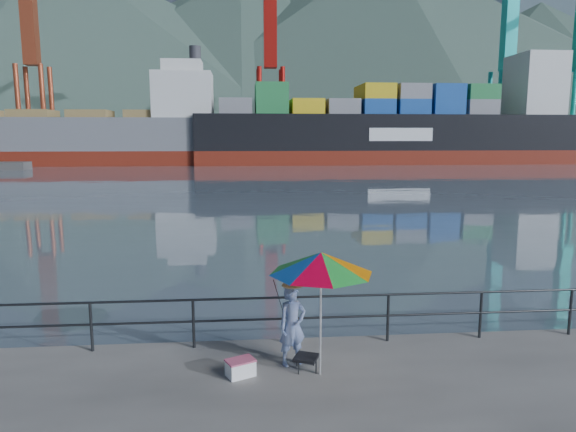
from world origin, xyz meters
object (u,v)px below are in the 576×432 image
(fisherman, at_px, (292,326))
(container_ship, at_px, (401,127))
(beach_umbrella, at_px, (321,263))
(cooler_bag, at_px, (241,369))
(bulk_carrier, at_px, (100,136))

(fisherman, xyz_separation_m, container_ship, (25.15, 74.57, 5.05))
(fisherman, height_order, beach_umbrella, beach_umbrella)
(beach_umbrella, distance_m, cooler_bag, 2.39)
(fisherman, bearing_deg, container_ship, 48.48)
(cooler_bag, distance_m, container_ship, 79.60)
(fisherman, height_order, bulk_carrier, bulk_carrier)
(fisherman, bearing_deg, bulk_carrier, 84.38)
(beach_umbrella, height_order, container_ship, container_ship)
(beach_umbrella, bearing_deg, bulk_carrier, 107.48)
(cooler_bag, height_order, bulk_carrier, bulk_carrier)
(cooler_bag, height_order, container_ship, container_ship)
(beach_umbrella, relative_size, container_ship, 0.04)
(beach_umbrella, xyz_separation_m, bulk_carrier, (-23.49, 74.58, 2.15))
(beach_umbrella, distance_m, container_ship, 79.09)
(bulk_carrier, relative_size, container_ship, 0.74)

